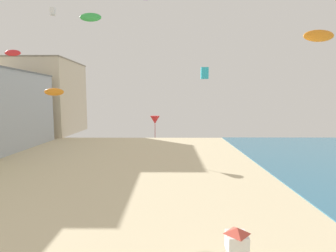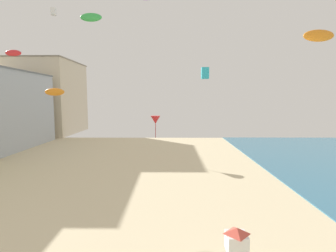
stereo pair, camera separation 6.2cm
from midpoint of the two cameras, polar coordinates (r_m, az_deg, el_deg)
name	(u,v)px [view 1 (the left image)]	position (r m, az deg, el deg)	size (l,w,h in m)	color
boardwalk_hotel_far	(49,98)	(78.54, -25.14, 5.79)	(14.98, 19.72, 19.82)	beige
lifeguard_stand	(237,240)	(15.61, 15.02, -23.41)	(1.10, 1.10, 2.55)	white
kite_white_box	(53,11)	(46.09, -24.43, 22.30)	(0.66, 0.66, 1.04)	white
kite_red_delta	(155,120)	(40.58, -2.98, 1.37)	(1.53, 1.53, 3.48)	red
kite_red_parafoil	(13,53)	(28.49, -31.46, 13.78)	(1.51, 0.42, 0.59)	red
kite_cyan_box	(205,73)	(39.74, 8.13, 11.62)	(1.08, 1.08, 1.70)	#2DB7CC
kite_green_parafoil	(91,17)	(30.51, -16.99, 22.24)	(2.30, 0.64, 0.90)	green
kite_orange_parafoil	(54,92)	(32.08, -24.18, 6.97)	(2.25, 0.63, 0.88)	orange
kite_orange_parafoil_2	(319,36)	(14.74, 30.51, 16.99)	(1.45, 0.40, 0.57)	orange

